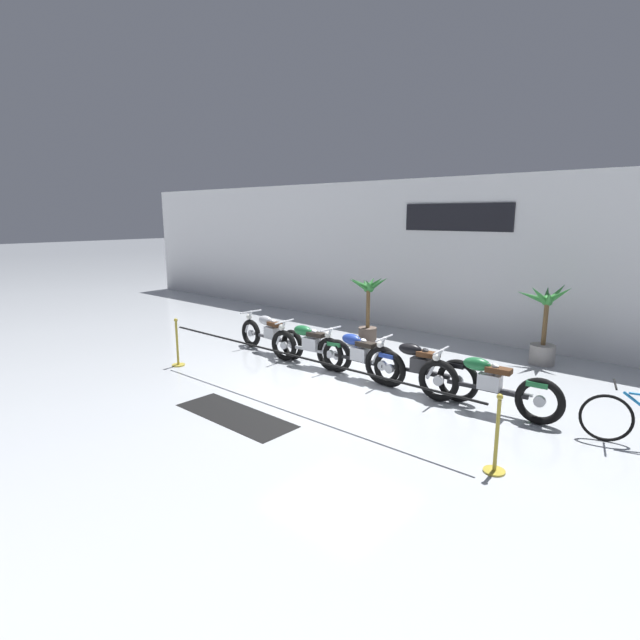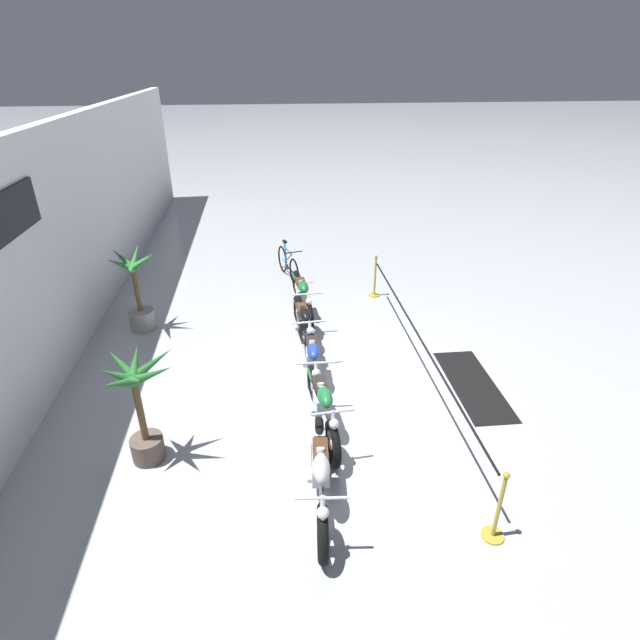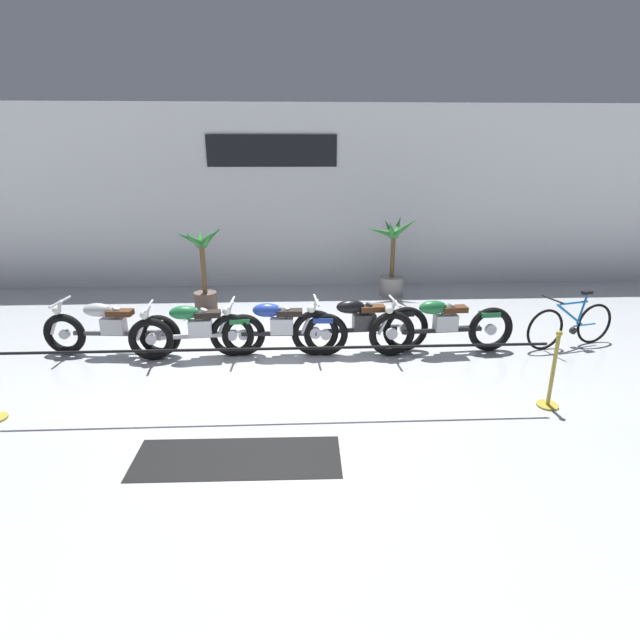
{
  "view_description": "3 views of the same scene",
  "coord_description": "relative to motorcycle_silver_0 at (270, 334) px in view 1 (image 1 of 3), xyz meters",
  "views": [
    {
      "loc": [
        5.68,
        -7.23,
        3.21
      ],
      "look_at": [
        -1.33,
        0.84,
        0.97
      ],
      "focal_mm": 28.0,
      "sensor_mm": 36.0,
      "label": 1
    },
    {
      "loc": [
        -7.44,
        1.22,
        5.24
      ],
      "look_at": [
        1.04,
        0.27,
        0.72
      ],
      "focal_mm": 28.0,
      "sensor_mm": 36.0,
      "label": 2
    },
    {
      "loc": [
        0.27,
        -7.04,
        3.19
      ],
      "look_at": [
        0.63,
        0.47,
        0.62
      ],
      "focal_mm": 28.0,
      "sensor_mm": 36.0,
      "label": 3
    }
  ],
  "objects": [
    {
      "name": "ground_plane",
      "position": [
        2.75,
        -0.69,
        -0.45
      ],
      "size": [
        120.0,
        120.0,
        0.0
      ],
      "primitive_type": "plane",
      "color": "#B2B7BC"
    },
    {
      "name": "back_wall",
      "position": [
        2.75,
        4.44,
        1.65
      ],
      "size": [
        28.0,
        0.29,
        4.2
      ],
      "color": "white",
      "rests_on": "ground"
    },
    {
      "name": "motorcycle_silver_0",
      "position": [
        0.0,
        0.0,
        0.0
      ],
      "size": [
        2.26,
        0.62,
        0.92
      ],
      "color": "black",
      "rests_on": "ground"
    },
    {
      "name": "motorcycle_green_1",
      "position": [
        1.42,
        -0.19,
        0.01
      ],
      "size": [
        2.15,
        0.62,
        0.93
      ],
      "color": "black",
      "rests_on": "ground"
    },
    {
      "name": "motorcycle_blue_2",
      "position": [
        2.71,
        -0.17,
        0.01
      ],
      "size": [
        2.23,
        0.62,
        0.94
      ],
      "color": "black",
      "rests_on": "ground"
    },
    {
      "name": "motorcycle_black_3",
      "position": [
        4.05,
        -0.12,
        0.03
      ],
      "size": [
        2.27,
        0.62,
        0.96
      ],
      "color": "black",
      "rests_on": "ground"
    },
    {
      "name": "motorcycle_green_4",
      "position": [
        5.37,
        -0.2,
        0.02
      ],
      "size": [
        2.43,
        0.62,
        0.96
      ],
      "color": "black",
      "rests_on": "ground"
    },
    {
      "name": "potted_palm_left_of_row",
      "position": [
        1.1,
        2.39,
        0.47
      ],
      "size": [
        0.95,
        1.01,
        1.77
      ],
      "color": "brown",
      "rests_on": "ground"
    },
    {
      "name": "potted_palm_right_of_row",
      "position": [
        5.18,
        3.28,
        0.34
      ],
      "size": [
        1.19,
        1.02,
        1.84
      ],
      "color": "gray",
      "rests_on": "ground"
    },
    {
      "name": "stanchion_far_left",
      "position": [
        1.5,
        -2.05,
        0.24
      ],
      "size": [
        7.05,
        0.28,
        1.05
      ],
      "color": "gold",
      "rests_on": "ground"
    },
    {
      "name": "stanchion_mid_left",
      "position": [
        6.29,
        -2.05,
        -0.09
      ],
      "size": [
        0.28,
        0.28,
        1.05
      ],
      "color": "gold",
      "rests_on": "ground"
    },
    {
      "name": "floor_banner",
      "position": [
        2.35,
        -3.04,
        -0.45
      ],
      "size": [
        2.26,
        0.83,
        0.01
      ],
      "primitive_type": "cube",
      "rotation": [
        0.0,
        0.0,
        -0.01
      ],
      "color": "black",
      "rests_on": "ground"
    }
  ]
}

